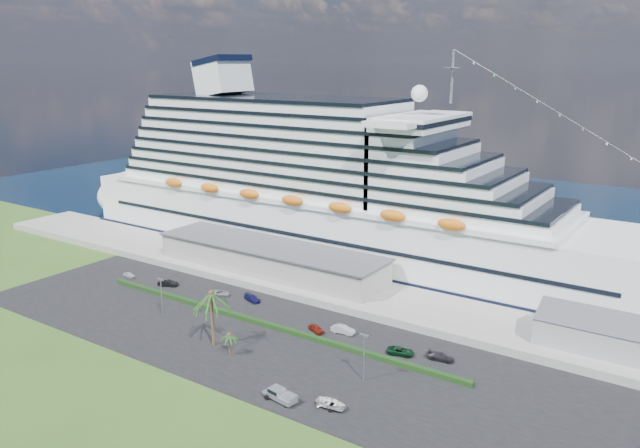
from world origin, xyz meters
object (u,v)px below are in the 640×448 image
Objects in this scene: boat_trailer at (331,403)px; pickup_truck at (280,394)px; cruise_ship at (335,195)px; parked_car_3 at (252,298)px.

pickup_truck is at bearing -163.06° from boat_trailer.
parked_car_3 is at bearing -84.88° from cruise_ship.
pickup_truck is 1.05× the size of boat_trailer.
cruise_ship is 78.25m from pickup_truck.
boat_trailer is (38.36, -27.25, 0.35)m from parked_car_3.
cruise_ship is 33.88× the size of boat_trailer.
pickup_truck is (33.91, -68.81, -15.48)m from cruise_ship.
cruise_ship is at bearing 24.22° from parked_car_3.
boat_trailer reaches higher than parked_car_3.
cruise_ship is at bearing 122.24° from boat_trailer.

